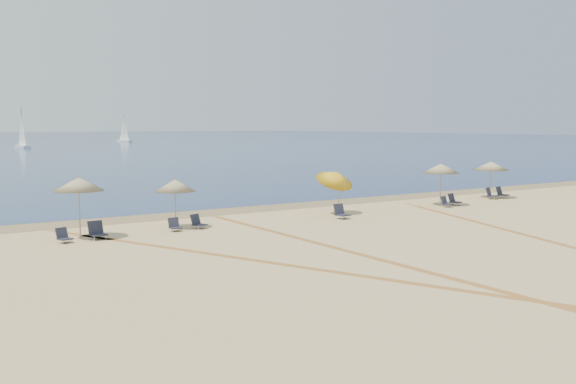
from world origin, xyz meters
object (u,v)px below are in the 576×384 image
umbrella_1 (79,184)px  umbrella_5 (491,166)px  umbrella_4 (441,168)px  chair_7 (446,202)px  chair_8 (454,200)px  chair_2 (64,236)px  sailboat_2 (124,133)px  umbrella_3 (336,177)px  chair_9 (491,194)px  chair_4 (175,225)px  chair_6 (341,212)px  sailboat_0 (22,136)px  umbrella_2 (175,185)px  chair_5 (198,222)px  chair_10 (501,193)px  chair_3 (97,231)px

umbrella_1 → umbrella_5: size_ratio=1.08×
umbrella_4 → chair_7: (-0.31, -0.74, -1.89)m
chair_7 → chair_8: bearing=6.1°
chair_2 → chair_7: 21.23m
sailboat_2 → chair_8: bearing=-120.1°
umbrella_3 → chair_9: (12.54, 0.29, -1.66)m
chair_2 → chair_4: size_ratio=1.20×
umbrella_1 → chair_6: 12.76m
chair_6 → umbrella_1: bearing=168.8°
umbrella_3 → sailboat_2: sailboat_2 is taller
chair_9 → sailboat_0: sailboat_0 is taller
umbrella_2 → umbrella_4: umbrella_4 is taller
umbrella_1 → chair_5: umbrella_1 is taller
chair_6 → chair_10: 14.45m
chair_5 → chair_9: bearing=-21.0°
umbrella_1 → chair_8: (21.43, -0.58, -1.96)m
sailboat_0 → umbrella_4: bearing=-95.9°
umbrella_1 → umbrella_5: 26.33m
umbrella_4 → chair_8: size_ratio=3.24×
chair_4 → chair_5: bearing=6.9°
umbrella_1 → umbrella_2: (4.40, 0.38, -0.31)m
chair_4 → chair_10: chair_10 is taller
umbrella_5 → chair_10: umbrella_5 is taller
umbrella_1 → chair_8: 21.52m
chair_5 → chair_2: bearing=160.6°
umbrella_3 → chair_2: size_ratio=3.80×
umbrella_1 → sailboat_2: sailboat_2 is taller
umbrella_1 → chair_7: bearing=-2.6°
chair_3 → chair_10: bearing=-2.7°
chair_5 → chair_7: chair_5 is taller
umbrella_2 → chair_4: 1.88m
umbrella_3 → chair_7: umbrella_3 is taller
umbrella_4 → umbrella_5: bearing=10.5°
umbrella_2 → chair_9: umbrella_2 is taller
umbrella_1 → sailboat_2: 155.26m
umbrella_2 → chair_4: umbrella_2 is taller
umbrella_3 → sailboat_0: bearing=87.0°
umbrella_3 → chair_3: (-12.73, -0.59, -1.65)m
chair_5 → chair_7: bearing=-25.3°
umbrella_4 → chair_2: umbrella_4 is taller
chair_7 → umbrella_1: bearing=164.4°
chair_3 → chair_5: (4.66, 0.27, -0.04)m
umbrella_4 → chair_7: size_ratio=3.59×
chair_9 → chair_10: bearing=-17.8°
chair_7 → chair_8: size_ratio=0.90×
chair_2 → chair_5: 6.03m
umbrella_1 → umbrella_2: 4.43m
umbrella_4 → sailboat_2: bearing=77.9°
umbrella_1 → chair_10: (26.89, 0.43, -1.94)m
umbrella_2 → chair_10: umbrella_2 is taller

